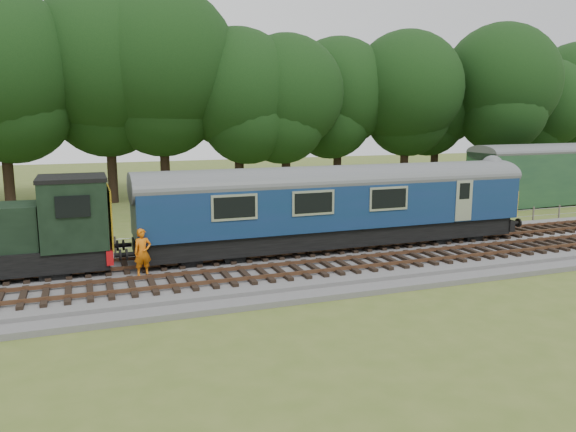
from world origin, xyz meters
name	(u,v)px	position (x,y,z in m)	size (l,w,h in m)	color
ground	(358,262)	(0.00, 0.00, 0.00)	(120.00, 120.00, 0.00)	#4D6023
ballast	(359,258)	(0.00, 0.00, 0.17)	(70.00, 7.00, 0.35)	#4C4C4F
track_north	(345,246)	(0.00, 1.40, 0.42)	(67.20, 2.40, 0.21)	black
track_south	(377,262)	(0.00, -1.60, 0.42)	(67.20, 2.40, 0.21)	black
fence	(318,241)	(0.00, 4.50, 0.00)	(64.00, 0.12, 1.00)	#6B6054
tree_line	(232,196)	(0.00, 22.00, 0.00)	(70.00, 8.00, 18.00)	black
dmu_railcar	(338,200)	(-0.38, 1.40, 2.61)	(18.05, 2.86, 3.88)	black
worker	(143,252)	(-9.23, -0.16, 1.26)	(0.66, 0.44, 1.82)	orange
parked_coach	(570,170)	(22.51, 10.02, 2.42)	(16.95, 3.68, 4.30)	#1A3A24
shed	(518,180)	(21.66, 14.22, 1.30)	(3.53, 3.53, 2.55)	#1A3A24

